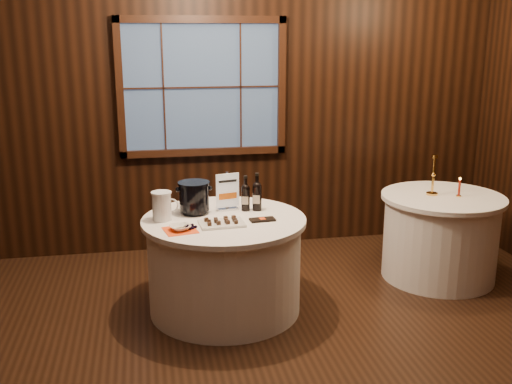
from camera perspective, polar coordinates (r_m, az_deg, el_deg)
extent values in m
plane|color=black|center=(4.08, -0.94, -17.10)|extent=(6.00, 6.00, 0.00)
cube|color=black|center=(5.97, -5.13, 8.51)|extent=(6.00, 0.02, 3.00)
cube|color=#3C557E|center=(5.93, -5.13, 9.91)|extent=(1.50, 0.01, 1.20)
cylinder|color=white|center=(4.80, -3.01, -7.11)|extent=(1.20, 1.20, 0.73)
cylinder|color=white|center=(4.67, -3.07, -2.72)|extent=(1.28, 1.28, 0.04)
cylinder|color=white|center=(5.66, 17.09, -4.27)|extent=(1.00, 1.00, 0.73)
cylinder|color=white|center=(5.55, 17.39, -0.51)|extent=(1.08, 1.08, 0.04)
cube|color=silver|center=(4.87, -2.75, -1.61)|extent=(0.18, 0.13, 0.02)
cube|color=silver|center=(4.83, -2.77, 0.19)|extent=(0.02, 0.02, 0.30)
cube|color=white|center=(4.82, -2.75, 0.15)|extent=(0.19, 0.05, 0.28)
cylinder|color=black|center=(4.82, -1.00, -0.71)|extent=(0.07, 0.07, 0.19)
sphere|color=black|center=(4.80, -1.00, 0.36)|extent=(0.07, 0.07, 0.07)
cylinder|color=black|center=(4.79, -1.01, 0.95)|extent=(0.03, 0.03, 0.08)
cylinder|color=black|center=(4.78, -1.01, 1.44)|extent=(0.03, 0.03, 0.02)
cube|color=beige|center=(4.79, -0.93, -0.82)|extent=(0.05, 0.02, 0.07)
cylinder|color=black|center=(4.83, 0.10, -0.61)|extent=(0.07, 0.07, 0.20)
sphere|color=black|center=(4.80, 0.10, 0.53)|extent=(0.07, 0.07, 0.07)
cylinder|color=black|center=(4.79, 0.10, 1.17)|extent=(0.03, 0.03, 0.09)
cylinder|color=black|center=(4.78, 0.10, 1.69)|extent=(0.03, 0.03, 0.02)
cube|color=beige|center=(4.79, 0.18, -0.73)|extent=(0.05, 0.02, 0.07)
cylinder|color=black|center=(4.79, -5.87, -1.86)|extent=(0.18, 0.18, 0.03)
cylinder|color=black|center=(4.76, -5.91, -0.50)|extent=(0.24, 0.24, 0.20)
cylinder|color=black|center=(4.73, -5.95, 0.82)|extent=(0.25, 0.25, 0.02)
cube|color=white|center=(4.49, -3.28, -3.03)|extent=(0.35, 0.24, 0.02)
cube|color=black|center=(4.59, 0.61, -2.65)|extent=(0.20, 0.11, 0.02)
cylinder|color=#392D14|center=(4.40, -7.02, -3.39)|extent=(0.06, 0.03, 0.03)
cylinder|color=white|center=(4.63, -8.96, -1.40)|extent=(0.14, 0.14, 0.21)
cylinder|color=white|center=(4.60, -9.02, -0.07)|extent=(0.16, 0.16, 0.01)
torus|color=white|center=(4.63, -8.05, -1.23)|extent=(0.11, 0.03, 0.11)
cube|color=#FF4C15|center=(4.40, -7.23, -3.63)|extent=(0.27, 0.27, 0.00)
imported|color=white|center=(4.39, -7.24, -3.38)|extent=(0.19, 0.19, 0.04)
cylinder|color=gold|center=(5.54, 16.41, -0.15)|extent=(0.10, 0.10, 0.02)
cylinder|color=gold|center=(5.50, 16.54, 1.52)|extent=(0.02, 0.02, 0.31)
cylinder|color=gold|center=(5.47, 16.67, 3.26)|extent=(0.05, 0.05, 0.03)
cylinder|color=gold|center=(5.55, 18.74, -0.36)|extent=(0.05, 0.05, 0.01)
cylinder|color=#A21F0C|center=(5.53, 18.80, 0.39)|extent=(0.02, 0.02, 0.14)
sphere|color=#FFB23F|center=(5.51, 18.87, 1.20)|extent=(0.02, 0.02, 0.02)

